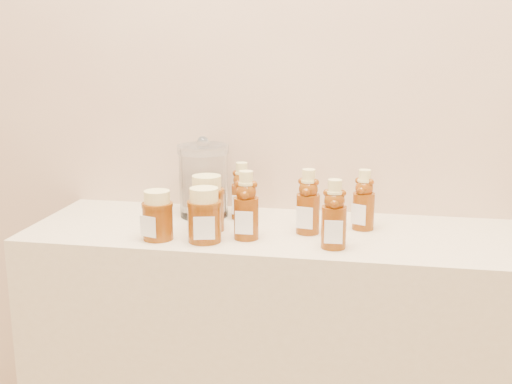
% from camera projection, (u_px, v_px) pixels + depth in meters
% --- Properties ---
extents(wall_back, '(3.50, 0.02, 2.70)m').
position_uv_depth(wall_back, '(287.00, 40.00, 1.65)').
color(wall_back, tan).
rests_on(wall_back, ground).
extents(bear_bottle_back_left, '(0.06, 0.06, 0.17)m').
position_uv_depth(bear_bottle_back_left, '(242.00, 187.00, 1.64)').
color(bear_bottle_back_left, '#622A07').
rests_on(bear_bottle_back_left, display_table).
extents(bear_bottle_back_mid, '(0.07, 0.07, 0.18)m').
position_uv_depth(bear_bottle_back_mid, '(308.00, 197.00, 1.52)').
color(bear_bottle_back_mid, '#622A07').
rests_on(bear_bottle_back_mid, display_table).
extents(bear_bottle_back_right, '(0.08, 0.08, 0.17)m').
position_uv_depth(bear_bottle_back_right, '(364.00, 196.00, 1.55)').
color(bear_bottle_back_right, '#622A07').
rests_on(bear_bottle_back_right, display_table).
extents(bear_bottle_front_left, '(0.06, 0.06, 0.18)m').
position_uv_depth(bear_bottle_front_left, '(246.00, 201.00, 1.47)').
color(bear_bottle_front_left, '#622A07').
rests_on(bear_bottle_front_left, display_table).
extents(bear_bottle_front_right, '(0.06, 0.06, 0.18)m').
position_uv_depth(bear_bottle_front_right, '(334.00, 210.00, 1.41)').
color(bear_bottle_front_right, '#622A07').
rests_on(bear_bottle_front_right, display_table).
extents(honey_jar_left, '(0.09, 0.09, 0.12)m').
position_uv_depth(honey_jar_left, '(158.00, 215.00, 1.48)').
color(honey_jar_left, '#622A07').
rests_on(honey_jar_left, display_table).
extents(honey_jar_back, '(0.09, 0.09, 0.14)m').
position_uv_depth(honey_jar_back, '(207.00, 203.00, 1.55)').
color(honey_jar_back, '#622A07').
rests_on(honey_jar_back, display_table).
extents(honey_jar_front, '(0.10, 0.10, 0.13)m').
position_uv_depth(honey_jar_front, '(204.00, 215.00, 1.46)').
color(honey_jar_front, '#622A07').
rests_on(honey_jar_front, display_table).
extents(glass_canister, '(0.17, 0.17, 0.20)m').
position_uv_depth(glass_canister, '(204.00, 178.00, 1.67)').
color(glass_canister, white).
rests_on(glass_canister, display_table).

